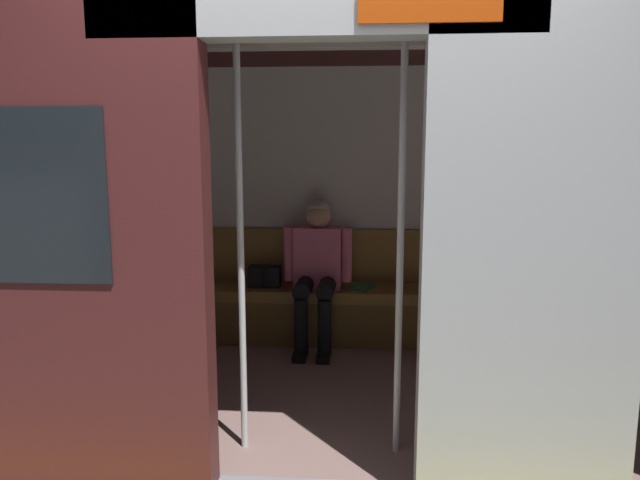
% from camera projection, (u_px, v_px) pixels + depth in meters
% --- Properties ---
extents(train_car, '(6.40, 2.64, 2.36)m').
position_uv_depth(train_car, '(319.00, 156.00, 3.64)').
color(train_car, '#ADAFB5').
rests_on(train_car, ground_plane).
extents(bench_seat, '(3.04, 0.44, 0.45)m').
position_uv_depth(bench_seat, '(335.00, 301.00, 4.79)').
color(bench_seat, olive).
rests_on(bench_seat, ground_plane).
extents(person_seated, '(0.55, 0.68, 1.18)m').
position_uv_depth(person_seated, '(317.00, 263.00, 4.70)').
color(person_seated, pink).
rests_on(person_seated, ground_plane).
extents(handbag, '(0.26, 0.15, 0.17)m').
position_uv_depth(handbag, '(265.00, 276.00, 4.83)').
color(handbag, black).
rests_on(handbag, bench_seat).
extents(book, '(0.24, 0.26, 0.03)m').
position_uv_depth(book, '(363.00, 286.00, 4.78)').
color(book, '#33723F').
rests_on(book, bench_seat).
extents(grab_pole_door, '(0.04, 0.04, 2.22)m').
position_uv_depth(grab_pole_door, '(241.00, 244.00, 2.99)').
color(grab_pole_door, silver).
rests_on(grab_pole_door, ground_plane).
extents(grab_pole_far, '(0.04, 0.04, 2.22)m').
position_uv_depth(grab_pole_far, '(400.00, 246.00, 2.94)').
color(grab_pole_far, silver).
rests_on(grab_pole_far, ground_plane).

